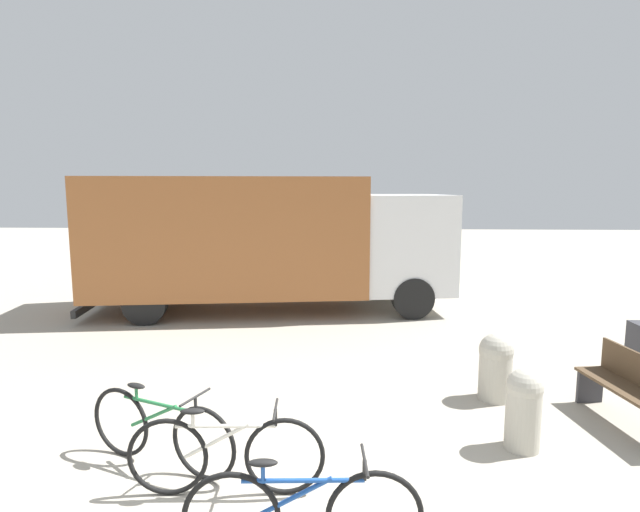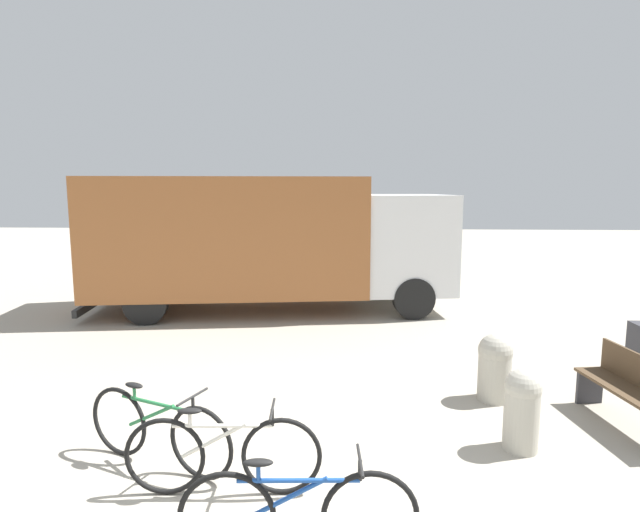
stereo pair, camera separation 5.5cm
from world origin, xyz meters
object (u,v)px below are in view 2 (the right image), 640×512
object	(u,v)px
park_bench	(634,390)
bicycle_near	(158,430)
delivery_truck	(267,237)
bollard_near_bench	(522,407)
bicycle_middle	(223,454)
bollard_far_bench	(495,365)

from	to	relation	value
park_bench	bicycle_near	xyz separation A→B (m)	(-5.20, -1.08, -0.07)
delivery_truck	bollard_near_bench	size ratio (longest dim) A/B	9.34
bicycle_middle	delivery_truck	bearing A→B (deg)	92.35
bicycle_middle	bollard_near_bench	bearing A→B (deg)	14.50
bicycle_middle	bollard_far_bench	size ratio (longest dim) A/B	2.01
park_bench	bollard_far_bench	size ratio (longest dim) A/B	1.71
park_bench	bicycle_middle	distance (m)	4.68
delivery_truck	bicycle_middle	bearing A→B (deg)	-91.91
park_bench	bollard_near_bench	distance (m)	1.56
bicycle_near	bollard_near_bench	bearing A→B (deg)	29.91
bicycle_near	delivery_truck	bearing A→B (deg)	111.22
delivery_truck	bicycle_near	world-z (taller)	delivery_truck
park_bench	bicycle_middle	xyz separation A→B (m)	(-4.44, -1.50, -0.07)
bicycle_middle	bollard_near_bench	xyz separation A→B (m)	(2.98, 0.95, 0.09)
bicycle_middle	bollard_far_bench	bearing A→B (deg)	32.72
bicycle_middle	bollard_near_bench	world-z (taller)	bollard_near_bench
bollard_near_bench	delivery_truck	bearing A→B (deg)	120.93
park_bench	bicycle_near	distance (m)	5.31
delivery_truck	bollard_far_bench	world-z (taller)	delivery_truck
park_bench	delivery_truck	bearing A→B (deg)	34.80
delivery_truck	bollard_far_bench	bearing A→B (deg)	-59.66
bollard_near_bench	bollard_far_bench	size ratio (longest dim) A/B	0.99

